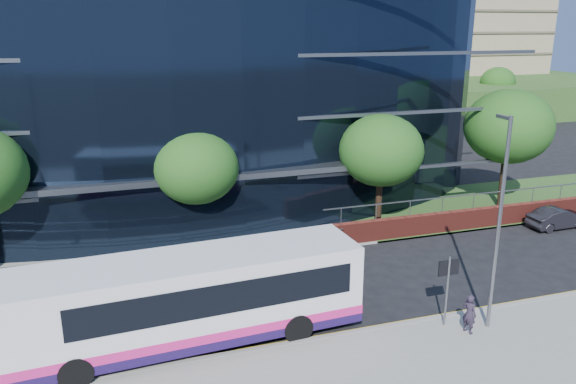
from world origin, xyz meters
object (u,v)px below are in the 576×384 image
object	(u,v)px
tree_far_c	(381,151)
tree_far_d	(509,127)
tree_far_b	(196,168)
parked_car	(558,218)
pedestrian	(469,314)
city_bus	(194,298)
streetlight_east	(499,219)
street_sign	(448,277)
tree_dist_f	(498,82)
tree_dist_e	(391,85)

from	to	relation	value
tree_far_c	tree_far_d	bearing A→B (deg)	6.34
tree_far_b	tree_far_d	size ratio (longest dim) A/B	0.81
tree_far_b	parked_car	xyz separation A→B (m)	(19.80, -3.49, -3.62)
tree_far_d	pedestrian	world-z (taller)	tree_far_d
city_bus	tree_far_b	bearing A→B (deg)	76.73
parked_car	tree_far_d	bearing A→B (deg)	9.87
streetlight_east	city_bus	bearing A→B (deg)	166.90
tree_far_d	parked_car	distance (m)	6.14
tree_far_d	parked_car	xyz separation A→B (m)	(0.80, -3.99, -4.60)
street_sign	city_bus	size ratio (longest dim) A/B	0.22
tree_far_d	streetlight_east	distance (m)	15.77
street_sign	tree_far_d	size ratio (longest dim) A/B	0.38
streetlight_east	tree_dist_f	bearing A→B (deg)	52.42
pedestrian	parked_car	bearing A→B (deg)	-73.40
streetlight_east	tree_dist_e	bearing A→B (deg)	66.89
tree_dist_e	city_bus	distance (m)	49.02
tree_dist_e	tree_dist_f	distance (m)	16.13
tree_far_d	tree_dist_e	xyz separation A→B (m)	(8.00, 30.00, -0.65)
tree_dist_f	parked_car	world-z (taller)	tree_dist_f
tree_far_b	parked_car	distance (m)	20.43
street_sign	city_bus	distance (m)	9.33
street_sign	streetlight_east	bearing A→B (deg)	-21.36
pedestrian	city_bus	bearing A→B (deg)	55.99
streetlight_east	parked_car	size ratio (longest dim) A/B	2.23
tree_far_d	streetlight_east	size ratio (longest dim) A/B	0.93
tree_far_c	tree_dist_e	world-z (taller)	same
tree_far_b	tree_far_c	xyz separation A→B (m)	(10.00, -0.50, 0.33)
street_sign	streetlight_east	distance (m)	2.80
tree_far_b	tree_far_c	size ratio (longest dim) A/B	0.93
street_sign	parked_car	xyz separation A→B (m)	(12.30, 7.60, -1.56)
city_bus	pedestrian	xyz separation A→B (m)	(9.66, -2.64, -0.86)
tree_far_d	tree_dist_f	bearing A→B (deg)	53.13
tree_far_b	parked_car	bearing A→B (deg)	-10.00
tree_far_b	tree_dist_f	bearing A→B (deg)	37.08
tree_far_b	tree_far_d	xyz separation A→B (m)	(19.00, 0.50, 0.98)
street_sign	streetlight_east	size ratio (longest dim) A/B	0.35
tree_far_b	pedestrian	xyz separation A→B (m)	(8.03, -11.84, -3.30)
street_sign	tree_dist_f	bearing A→B (deg)	50.84
tree_far_d	streetlight_east	world-z (taller)	streetlight_east
city_bus	pedestrian	bearing A→B (deg)	-18.51
tree_dist_f	tree_dist_e	bearing A→B (deg)	-172.87
street_sign	pedestrian	world-z (taller)	street_sign
tree_dist_e	parked_car	bearing A→B (deg)	-101.96
tree_far_c	tree_far_b	bearing A→B (deg)	177.14
street_sign	pedestrian	distance (m)	1.54
streetlight_east	pedestrian	size ratio (longest dim) A/B	5.24
tree_dist_f	tree_far_d	bearing A→B (deg)	-126.87
tree_far_c	streetlight_east	bearing A→B (deg)	-95.11
street_sign	city_bus	world-z (taller)	city_bus
streetlight_east	city_bus	size ratio (longest dim) A/B	0.64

